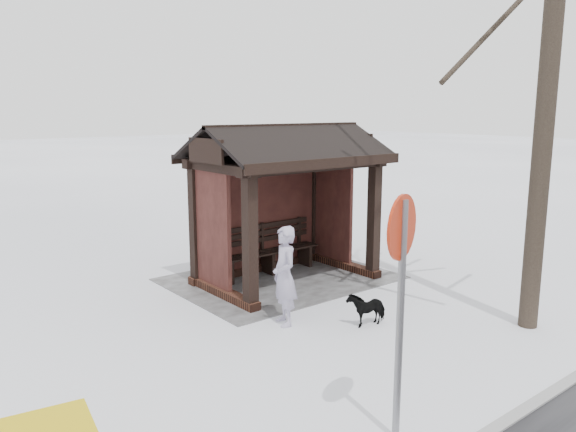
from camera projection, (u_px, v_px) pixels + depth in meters
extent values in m
plane|color=white|center=(287.00, 281.00, 11.13)|extent=(120.00, 120.00, 0.00)
cube|color=gray|center=(565.00, 385.00, 6.92)|extent=(120.00, 0.15, 0.06)
cube|color=gray|center=(281.00, 278.00, 11.28)|extent=(4.20, 3.20, 0.02)
cube|color=#341A12|center=(260.00, 267.00, 11.81)|extent=(3.30, 0.22, 0.16)
cube|color=#341A12|center=(341.00, 264.00, 12.04)|extent=(0.22, 2.10, 0.16)
cube|color=#341A12|center=(222.00, 292.00, 10.19)|extent=(0.22, 2.10, 0.16)
cube|color=black|center=(374.00, 222.00, 11.15)|extent=(0.20, 0.20, 2.30)
cube|color=black|center=(250.00, 244.00, 9.30)|extent=(0.20, 0.20, 2.30)
cube|color=black|center=(314.00, 210.00, 12.53)|extent=(0.20, 0.20, 2.30)
cube|color=black|center=(196.00, 227.00, 10.68)|extent=(0.20, 0.20, 2.30)
cube|color=black|center=(260.00, 214.00, 11.59)|extent=(2.80, 0.08, 2.14)
cube|color=black|center=(332.00, 210.00, 12.06)|extent=(0.08, 1.17, 2.14)
cube|color=black|center=(212.00, 228.00, 10.22)|extent=(0.08, 1.17, 2.14)
cube|color=black|center=(318.00, 166.00, 10.00)|extent=(3.40, 0.20, 0.18)
cube|color=black|center=(259.00, 159.00, 11.38)|extent=(3.40, 0.20, 0.18)
cylinder|color=black|center=(551.00, 44.00, 8.04)|extent=(0.29, 0.29, 8.55)
imported|color=#A39BB6|center=(285.00, 276.00, 8.77)|extent=(0.54, 0.67, 1.58)
imported|color=black|center=(367.00, 308.00, 8.87)|extent=(0.66, 0.37, 0.53)
cylinder|color=slate|center=(400.00, 324.00, 5.58)|extent=(0.08, 0.08, 2.51)
cylinder|color=red|center=(402.00, 227.00, 5.41)|extent=(0.63, 0.22, 0.65)
cylinder|color=white|center=(400.00, 227.00, 5.43)|extent=(0.49, 0.18, 0.50)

